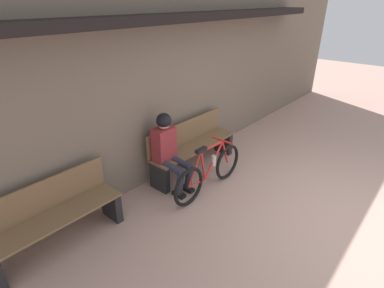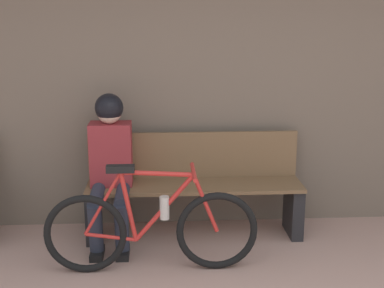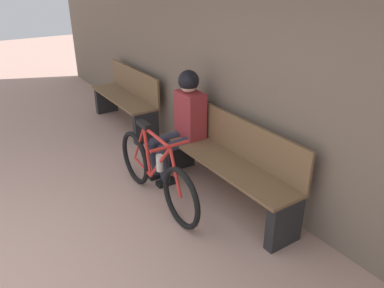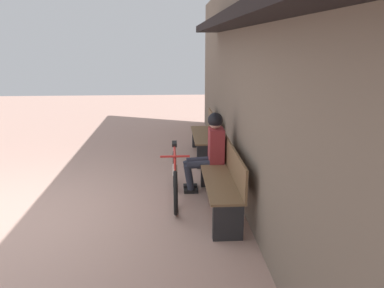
% 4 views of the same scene
% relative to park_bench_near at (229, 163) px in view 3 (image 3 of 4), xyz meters
% --- Properties ---
extents(storefront_wall, '(12.00, 0.56, 3.20)m').
position_rel_park_bench_near_xyz_m(storefront_wall, '(0.24, 0.31, 1.25)').
color(storefront_wall, '#756656').
rests_on(storefront_wall, ground_plane).
extents(park_bench_near, '(1.80, 0.42, 0.87)m').
position_rel_park_bench_near_xyz_m(park_bench_near, '(0.00, 0.00, 0.00)').
color(park_bench_near, brown).
rests_on(park_bench_near, ground_plane).
extents(bicycle, '(1.56, 0.40, 0.82)m').
position_rel_park_bench_near_xyz_m(bicycle, '(-0.35, -0.65, -0.08)').
color(bicycle, black).
rests_on(bicycle, ground_plane).
extents(person_seated, '(0.34, 0.61, 1.23)m').
position_rel_park_bench_near_xyz_m(person_seated, '(-0.69, -0.11, 0.29)').
color(person_seated, '#2D3342').
rests_on(person_seated, ground_plane).
extents(park_bench_far, '(1.55, 0.42, 0.87)m').
position_rel_park_bench_near_xyz_m(park_bench_far, '(-2.47, -0.00, -0.01)').
color(park_bench_far, brown).
rests_on(park_bench_far, ground_plane).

